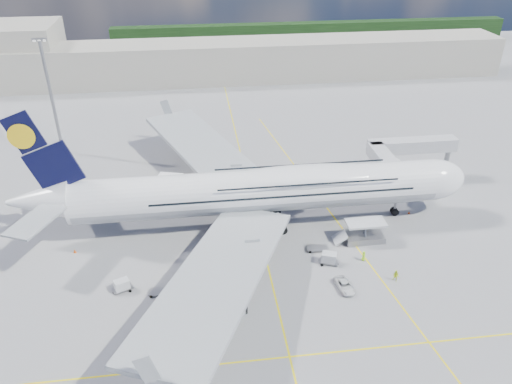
{
  "coord_description": "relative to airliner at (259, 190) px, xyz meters",
  "views": [
    {
      "loc": [
        -9.8,
        -62.59,
        48.71
      ],
      "look_at": [
        -0.56,
        8.0,
        7.74
      ],
      "focal_mm": 35.0,
      "sensor_mm": 36.0,
      "label": 1
    }
  ],
  "objects": [
    {
      "name": "ground",
      "position": [
        -0.26,
        -10.0,
        -6.87
      ],
      "size": [
        300.0,
        300.0,
        0.0
      ],
      "primitive_type": "plane",
      "color": "gray",
      "rests_on": "ground"
    },
    {
      "name": "taxi_line_main",
      "position": [
        -0.26,
        -10.0,
        -6.86
      ],
      "size": [
        0.25,
        220.0,
        0.01
      ],
      "primitive_type": "cube",
      "color": "yellow",
      "rests_on": "ground"
    },
    {
      "name": "taxi_line_cross",
      "position": [
        -0.26,
        -30.0,
        -6.86
      ],
      "size": [
        120.0,
        0.25,
        0.01
      ],
      "primitive_type": "cube",
      "color": "yellow",
      "rests_on": "ground"
    },
    {
      "name": "taxi_line_diag",
      "position": [
        13.74,
        -0.0,
        -6.86
      ],
      "size": [
        14.16,
        99.06,
        0.01
      ],
      "primitive_type": "cube",
      "rotation": [
        0.0,
        0.0,
        0.14
      ],
      "color": "yellow",
      "rests_on": "ground"
    },
    {
      "name": "airliner",
      "position": [
        0.0,
        0.0,
        0.0
      ],
      "size": [
        77.26,
        79.15,
        23.71
      ],
      "color": "white",
      "rests_on": "ground"
    },
    {
      "name": "jet_bridge",
      "position": [
        29.55,
        10.94,
        -0.02
      ],
      "size": [
        18.8,
        12.1,
        8.5
      ],
      "color": "#B7B7BC",
      "rests_on": "ground"
    },
    {
      "name": "cargo_loader",
      "position": [
        16.56,
        -7.11,
        -5.62
      ],
      "size": [
        8.53,
        3.2,
        3.67
      ],
      "color": "silver",
      "rests_on": "ground"
    },
    {
      "name": "light_mast",
      "position": [
        -40.26,
        35.0,
        6.34
      ],
      "size": [
        3.0,
        0.7,
        25.5
      ],
      "color": "gray",
      "rests_on": "ground"
    },
    {
      "name": "terminal",
      "position": [
        -0.26,
        85.0,
        -0.87
      ],
      "size": [
        180.0,
        16.0,
        12.0
      ],
      "primitive_type": "cube",
      "color": "#B2AD9E",
      "rests_on": "ground"
    },
    {
      "name": "tree_line",
      "position": [
        39.74,
        130.0,
        -2.87
      ],
      "size": [
        160.0,
        6.0,
        8.0
      ],
      "primitive_type": "cube",
      "color": "#193814",
      "rests_on": "ground"
    },
    {
      "name": "dolly_row_a",
      "position": [
        -14.59,
        -18.27,
        -6.48
      ],
      "size": [
        3.75,
        2.55,
        0.5
      ],
      "rotation": [
        0.0,
        0.0,
        0.23
      ],
      "color": "gray",
      "rests_on": "ground"
    },
    {
      "name": "dolly_row_b",
      "position": [
        -6.83,
        -16.48,
        -5.95
      ],
      "size": [
        2.81,
        1.64,
        1.71
      ],
      "rotation": [
        0.0,
        0.0,
        0.08
      ],
      "color": "gray",
      "rests_on": "ground"
    },
    {
      "name": "dolly_row_c",
      "position": [
        -16.59,
        -16.17,
        -6.5
      ],
      "size": [
        3.46,
        2.14,
        0.48
      ],
      "rotation": [
        0.0,
        0.0,
        -0.13
      ],
      "color": "gray",
      "rests_on": "ground"
    },
    {
      "name": "dolly_back",
      "position": [
        -22.11,
        -14.66,
        -5.9
      ],
      "size": [
        3.21,
        2.52,
        1.8
      ],
      "rotation": [
        0.0,
        0.0,
        0.41
      ],
      "color": "gray",
      "rests_on": "ground"
    },
    {
      "name": "dolly_nose_far",
      "position": [
        9.28,
        -12.39,
        -5.84
      ],
      "size": [
        3.39,
        2.61,
        1.91
      ],
      "rotation": [
        0.0,
        0.0,
        -0.38
      ],
      "color": "gray",
      "rests_on": "ground"
    },
    {
      "name": "dolly_nose_near",
      "position": [
        8.38,
        -8.72,
        -6.48
      ],
      "size": [
        3.61,
        2.2,
        0.5
      ],
      "rotation": [
        0.0,
        0.0,
        -0.11
      ],
      "color": "gray",
      "rests_on": "ground"
    },
    {
      "name": "baggage_tug",
      "position": [
        -9.43,
        -19.41,
        -6.19
      ],
      "size": [
        2.69,
        1.84,
        1.54
      ],
      "rotation": [
        0.0,
        0.0,
        -0.31
      ],
      "color": "white",
      "rests_on": "ground"
    },
    {
      "name": "catering_truck_inner",
      "position": [
        -14.88,
        13.21,
        -5.05
      ],
      "size": [
        6.88,
        4.0,
        3.85
      ],
      "rotation": [
        0.0,
        0.0,
        -0.29
      ],
      "color": "gray",
      "rests_on": "ground"
    },
    {
      "name": "catering_truck_outer",
      "position": [
        -8.74,
        28.22,
        -5.24
      ],
      "size": [
        6.37,
        4.34,
        3.51
      ],
      "rotation": [
        0.0,
        0.0,
        -0.44
      ],
      "color": "gray",
      "rests_on": "ground"
    },
    {
      "name": "service_van",
      "position": [
        10.08,
        -18.55,
        -6.28
      ],
      "size": [
        2.51,
        4.49,
        1.19
      ],
      "primitive_type": "imported",
      "rotation": [
        0.0,
        0.0,
        0.13
      ],
      "color": "silver",
      "rests_on": "ground"
    },
    {
      "name": "crew_nose",
      "position": [
        32.24,
        5.94,
        -5.97
      ],
      "size": [
        0.78,
        0.71,
        1.79
      ],
      "primitive_type": "imported",
      "rotation": [
        0.0,
        0.0,
        0.57
      ],
      "color": "#9FE518",
      "rests_on": "ground"
    },
    {
      "name": "crew_loader",
      "position": [
        18.08,
        -17.82,
        -5.93
      ],
      "size": [
        1.15,
        1.15,
        1.88
      ],
      "primitive_type": "imported",
      "rotation": [
        0.0,
        0.0,
        -0.8
      ],
      "color": "#C3DE17",
      "rests_on": "ground"
    },
    {
      "name": "crew_wing",
      "position": [
        -15.08,
        -17.96,
        -6.1
      ],
      "size": [
        0.66,
        0.97,
        1.53
      ],
      "primitive_type": "imported",
      "rotation": [
        0.0,
        0.0,
        1.22
      ],
      "color": "#B8FD1A",
      "rests_on": "ground"
    },
    {
      "name": "crew_van",
      "position": [
        14.92,
        -12.34,
        -6.02
      ],
      "size": [
        0.62,
        0.88,
        1.69
      ],
      "primitive_type": "imported",
      "rotation": [
        0.0,
        0.0,
        1.67
      ],
      "color": "#A2F119",
      "rests_on": "ground"
    },
    {
      "name": "crew_tug",
      "position": [
        -4.36,
        -18.14,
        -6.01
      ],
      "size": [
        1.16,
        0.73,
        1.72
      ],
      "primitive_type": "imported",
      "rotation": [
        0.0,
        0.0,
        -0.08
      ],
      "color": "#B4F619",
      "rests_on": "ground"
    },
    {
      "name": "cone_nose",
      "position": [
        27.55,
        -0.09,
        -6.62
      ],
      "size": [
        0.4,
        0.4,
        0.51
      ],
      "color": "#EB510C",
      "rests_on": "ground"
    },
    {
      "name": "cone_wing_left_inner",
      "position": [
        -0.52,
        13.31,
        -6.58
      ],
      "size": [
        0.48,
        0.48,
        0.61
      ],
      "color": "#EB510C",
      "rests_on": "ground"
    },
    {
      "name": "cone_wing_left_outer",
      "position": [
        -14.71,
        18.67,
        -6.63
      ],
      "size": [
        0.39,
        0.39,
        0.5
      ],
      "color": "#EB510C",
      "rests_on": "ground"
    },
    {
      "name": "cone_wing_right_inner",
      "position": [
        -10.33,
        -20.48,
        -6.58
      ],
      "size": [
        0.47,
        0.47,
        0.6
      ],
      "color": "#EB510C",
      "rests_on": "ground"
    },
    {
      "name": "cone_wing_right_outer",
      "position": [
        -15.98,
        -19.87,
        -6.63
      ],
      "size": [
        0.38,
        0.38,
        0.48
      ],
      "color": "#EB510C",
      "rests_on": "ground"
    },
    {
      "name": "cone_tail",
      "position": [
        -30.68,
        -4.36,
        -6.57
      ],
      "size": [
        0.48,
        0.48,
        0.61
      ],
      "color": "#EB510C",
      "rests_on": "ground"
    }
  ]
}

